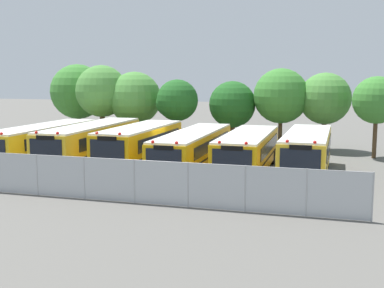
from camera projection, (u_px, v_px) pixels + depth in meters
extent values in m
plane|color=#595651|center=(166.00, 168.00, 30.99)|extent=(160.00, 160.00, 0.00)
cube|color=yellow|center=(44.00, 142.00, 33.17)|extent=(2.49, 10.65, 2.01)
cube|color=white|center=(43.00, 126.00, 33.03)|extent=(2.44, 10.44, 0.12)
cube|color=black|center=(62.00, 137.00, 33.06)|extent=(0.04, 8.31, 0.72)
cube|color=black|center=(30.00, 136.00, 33.77)|extent=(0.04, 8.31, 0.72)
cube|color=black|center=(44.00, 148.00, 33.23)|extent=(2.51, 10.76, 0.10)
sphere|color=red|center=(1.00, 134.00, 27.91)|extent=(0.18, 0.18, 0.18)
cylinder|color=black|center=(23.00, 165.00, 29.25)|extent=(0.28, 1.00, 1.00)
cylinder|color=black|center=(84.00, 148.00, 36.33)|extent=(0.28, 1.00, 1.00)
cylinder|color=black|center=(58.00, 146.00, 36.95)|extent=(0.28, 1.00, 1.00)
cube|color=yellow|center=(92.00, 142.00, 32.43)|extent=(2.72, 11.19, 2.15)
cube|color=white|center=(91.00, 125.00, 32.27)|extent=(2.67, 10.97, 0.12)
cube|color=black|center=(46.00, 171.00, 27.16)|extent=(2.50, 0.22, 0.36)
cube|color=black|center=(46.00, 148.00, 27.03)|extent=(2.00, 0.11, 1.03)
cube|color=black|center=(111.00, 137.00, 32.35)|extent=(0.26, 8.68, 0.77)
cube|color=black|center=(77.00, 136.00, 32.99)|extent=(0.26, 8.68, 0.77)
cube|color=black|center=(92.00, 149.00, 32.49)|extent=(2.75, 11.31, 0.10)
sphere|color=red|center=(58.00, 133.00, 26.91)|extent=(0.18, 0.18, 0.18)
sphere|color=red|center=(36.00, 132.00, 27.25)|extent=(0.18, 0.18, 0.18)
cube|color=black|center=(45.00, 138.00, 26.94)|extent=(1.10, 0.11, 0.24)
cylinder|color=black|center=(77.00, 168.00, 28.29)|extent=(0.31, 1.01, 1.00)
cylinder|color=black|center=(44.00, 166.00, 28.85)|extent=(0.31, 1.01, 1.00)
cylinder|color=black|center=(129.00, 148.00, 35.88)|extent=(0.31, 1.01, 1.00)
cylinder|color=black|center=(102.00, 147.00, 36.44)|extent=(0.31, 1.01, 1.00)
cube|color=#EAA80C|center=(140.00, 145.00, 31.24)|extent=(2.54, 9.38, 2.15)
cube|color=white|center=(140.00, 127.00, 31.08)|extent=(2.48, 9.19, 0.12)
cube|color=black|center=(107.00, 172.00, 26.85)|extent=(2.58, 0.16, 0.36)
cube|color=black|center=(107.00, 149.00, 26.72)|extent=(2.07, 0.06, 1.03)
cube|color=black|center=(161.00, 140.00, 31.11)|extent=(0.05, 7.31, 0.77)
cube|color=black|center=(124.00, 138.00, 31.84)|extent=(0.05, 7.31, 0.77)
cube|color=black|center=(140.00, 151.00, 31.30)|extent=(2.56, 9.47, 0.10)
sphere|color=red|center=(120.00, 134.00, 26.57)|extent=(0.18, 0.18, 0.18)
sphere|color=red|center=(97.00, 133.00, 26.96)|extent=(0.18, 0.18, 0.18)
cube|color=black|center=(107.00, 139.00, 26.63)|extent=(1.14, 0.08, 0.24)
cylinder|color=black|center=(137.00, 169.00, 27.93)|extent=(0.28, 1.00, 1.00)
cylinder|color=black|center=(101.00, 167.00, 28.57)|extent=(0.28, 1.00, 1.00)
cylinder|color=black|center=(172.00, 153.00, 33.79)|extent=(0.28, 1.00, 1.00)
cylinder|color=black|center=(142.00, 152.00, 34.43)|extent=(0.28, 1.00, 1.00)
cube|color=#EAA80C|center=(194.00, 149.00, 30.38)|extent=(2.47, 11.29, 1.90)
cube|color=white|center=(194.00, 133.00, 30.24)|extent=(2.42, 11.07, 0.12)
cube|color=black|center=(163.00, 179.00, 25.06)|extent=(2.41, 0.18, 0.36)
cube|color=black|center=(164.00, 158.00, 24.95)|extent=(1.94, 0.08, 0.91)
cube|color=black|center=(213.00, 144.00, 30.30)|extent=(0.12, 8.79, 0.68)
cube|color=black|center=(177.00, 142.00, 30.96)|extent=(0.12, 8.79, 0.68)
cube|color=black|center=(194.00, 155.00, 30.43)|extent=(2.50, 11.41, 0.10)
sphere|color=red|center=(177.00, 143.00, 24.83)|extent=(0.18, 0.18, 0.18)
sphere|color=red|center=(153.00, 142.00, 25.19)|extent=(0.18, 0.18, 0.18)
cube|color=black|center=(163.00, 148.00, 24.87)|extent=(1.07, 0.09, 0.24)
cylinder|color=black|center=(191.00, 175.00, 26.18)|extent=(0.29, 1.00, 1.00)
cylinder|color=black|center=(154.00, 173.00, 26.75)|extent=(0.29, 1.00, 1.00)
cylinder|color=black|center=(223.00, 153.00, 33.86)|extent=(0.29, 1.00, 1.00)
cylinder|color=black|center=(194.00, 151.00, 34.43)|extent=(0.29, 1.00, 1.00)
cube|color=#EAA80C|center=(248.00, 151.00, 29.45)|extent=(2.62, 9.96, 1.92)
cube|color=white|center=(248.00, 134.00, 29.31)|extent=(2.57, 9.76, 0.12)
cube|color=black|center=(231.00, 180.00, 24.76)|extent=(2.57, 0.19, 0.36)
cube|color=black|center=(232.00, 158.00, 24.65)|extent=(2.07, 0.08, 0.92)
cube|color=black|center=(270.00, 146.00, 29.34)|extent=(0.12, 7.75, 0.69)
cube|color=black|center=(228.00, 144.00, 30.04)|extent=(0.12, 7.75, 0.69)
cube|color=black|center=(248.00, 157.00, 29.50)|extent=(2.65, 10.06, 0.10)
sphere|color=red|center=(246.00, 143.00, 24.51)|extent=(0.18, 0.18, 0.18)
sphere|color=red|center=(219.00, 142.00, 24.89)|extent=(0.18, 0.18, 0.18)
cube|color=black|center=(232.00, 148.00, 24.57)|extent=(1.13, 0.09, 0.24)
cylinder|color=black|center=(257.00, 176.00, 25.85)|extent=(0.29, 1.00, 1.00)
cylinder|color=black|center=(217.00, 174.00, 26.47)|extent=(0.29, 1.00, 1.00)
cylinder|color=black|center=(272.00, 157.00, 32.27)|extent=(0.29, 1.00, 1.00)
cylinder|color=black|center=(239.00, 155.00, 32.88)|extent=(0.29, 1.00, 1.00)
cube|color=yellow|center=(307.00, 152.00, 28.40)|extent=(2.52, 9.65, 2.09)
cube|color=white|center=(308.00, 133.00, 28.25)|extent=(2.47, 9.46, 0.12)
cube|color=black|center=(299.00, 184.00, 23.90)|extent=(2.46, 0.19, 0.36)
cube|color=black|center=(300.00, 159.00, 23.78)|extent=(1.98, 0.08, 1.00)
cube|color=black|center=(329.00, 147.00, 28.28)|extent=(0.12, 7.51, 0.75)
cube|color=black|center=(286.00, 145.00, 29.00)|extent=(0.12, 7.51, 0.75)
cube|color=black|center=(307.00, 159.00, 28.46)|extent=(2.54, 9.75, 0.10)
sphere|color=red|center=(315.00, 142.00, 23.63)|extent=(0.18, 0.18, 0.18)
sphere|color=red|center=(287.00, 141.00, 24.02)|extent=(0.18, 0.18, 0.18)
cube|color=black|center=(300.00, 148.00, 23.69)|extent=(1.09, 0.09, 0.24)
cylinder|color=black|center=(323.00, 180.00, 24.98)|extent=(0.29, 1.00, 1.00)
cylinder|color=black|center=(281.00, 177.00, 25.61)|extent=(0.29, 1.00, 1.00)
cylinder|color=black|center=(327.00, 160.00, 31.06)|extent=(0.29, 1.00, 1.00)
cylinder|color=black|center=(293.00, 158.00, 31.69)|extent=(0.29, 1.00, 1.00)
cylinder|color=#4C3823|center=(79.00, 126.00, 44.18)|extent=(0.38, 0.38, 2.59)
sphere|color=#387A2D|center=(78.00, 92.00, 43.75)|extent=(4.91, 4.91, 4.91)
sphere|color=#387A2D|center=(77.00, 93.00, 43.57)|extent=(2.73, 2.73, 2.73)
cylinder|color=#4C3823|center=(103.00, 128.00, 41.35)|extent=(0.44, 0.44, 2.92)
sphere|color=#478438|center=(102.00, 91.00, 40.92)|extent=(4.37, 4.37, 4.37)
sphere|color=#478438|center=(106.00, 86.00, 40.98)|extent=(3.12, 3.12, 3.12)
cylinder|color=#4C3823|center=(135.00, 131.00, 41.12)|extent=(0.38, 0.38, 2.32)
sphere|color=#478438|center=(135.00, 98.00, 40.73)|extent=(4.42, 4.42, 4.42)
sphere|color=#478438|center=(135.00, 94.00, 40.36)|extent=(3.46, 3.46, 3.46)
cylinder|color=#4C3823|center=(177.00, 132.00, 39.08)|extent=(0.46, 0.46, 2.65)
sphere|color=#1E561E|center=(177.00, 100.00, 38.73)|extent=(3.33, 3.33, 3.33)
sphere|color=#1E561E|center=(169.00, 103.00, 38.72)|extent=(2.12, 2.12, 2.12)
cylinder|color=#4C3823|center=(232.00, 135.00, 39.44)|extent=(0.46, 0.46, 2.14)
sphere|color=#1E561E|center=(232.00, 104.00, 39.09)|extent=(3.76, 3.76, 3.76)
sphere|color=#1E561E|center=(238.00, 102.00, 39.13)|extent=(2.10, 2.10, 2.10)
cylinder|color=#4C3823|center=(280.00, 133.00, 38.51)|extent=(0.32, 0.32, 2.64)
sphere|color=#387A2D|center=(281.00, 96.00, 38.10)|extent=(4.33, 4.33, 4.33)
sphere|color=#387A2D|center=(285.00, 94.00, 37.71)|extent=(3.25, 3.25, 3.25)
cylinder|color=#4C3823|center=(324.00, 134.00, 37.97)|extent=(0.37, 0.37, 2.59)
sphere|color=#478438|center=(325.00, 99.00, 37.58)|extent=(4.00, 4.00, 4.00)
sphere|color=#478438|center=(319.00, 99.00, 37.59)|extent=(2.92, 2.92, 2.92)
cylinder|color=#4C3823|center=(375.00, 138.00, 34.44)|extent=(0.30, 0.30, 2.88)
sphere|color=#387A2D|center=(377.00, 100.00, 34.07)|extent=(3.35, 3.35, 3.35)
cylinder|color=#9EA0A3|center=(37.00, 175.00, 23.65)|extent=(0.07, 0.07, 2.04)
cylinder|color=#9EA0A3|center=(84.00, 178.00, 22.92)|extent=(0.07, 0.07, 2.04)
cylinder|color=#9EA0A3|center=(135.00, 181.00, 22.20)|extent=(0.07, 0.07, 2.04)
cylinder|color=#9EA0A3|center=(188.00, 185.00, 21.47)|extent=(0.07, 0.07, 2.04)
cylinder|color=#9EA0A3|center=(245.00, 189.00, 20.75)|extent=(0.07, 0.07, 2.04)
cylinder|color=#9EA0A3|center=(307.00, 193.00, 20.02)|extent=(0.07, 0.07, 2.04)
cylinder|color=#9EA0A3|center=(373.00, 197.00, 19.30)|extent=(0.07, 0.07, 2.04)
cube|color=#ADB2B7|center=(109.00, 180.00, 22.56)|extent=(23.09, 0.02, 2.00)
cylinder|color=#9EA0A3|center=(109.00, 159.00, 22.43)|extent=(23.09, 0.04, 0.04)
cone|color=#EA5914|center=(184.00, 190.00, 23.41)|extent=(0.53, 0.53, 0.69)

